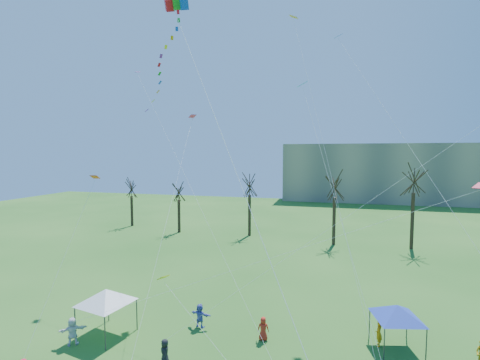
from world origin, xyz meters
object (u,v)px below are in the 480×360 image
(distant_building, at_px, (402,173))
(canopy_tent_white, at_px, (106,296))
(big_box_kite, at_px, (167,63))
(canopy_tent_blue, at_px, (397,312))

(distant_building, relative_size, canopy_tent_white, 14.28)
(big_box_kite, distance_m, canopy_tent_white, 15.97)
(big_box_kite, distance_m, canopy_tent_blue, 21.05)
(big_box_kite, xyz_separation_m, canopy_tent_white, (-5.06, 0.38, -15.14))
(distant_building, bearing_deg, canopy_tent_white, -113.75)
(canopy_tent_blue, bearing_deg, big_box_kite, -165.43)
(canopy_tent_white, bearing_deg, canopy_tent_blue, 9.68)
(big_box_kite, height_order, canopy_tent_white, big_box_kite)
(big_box_kite, relative_size, canopy_tent_white, 5.79)
(distant_building, distance_m, canopy_tent_blue, 73.69)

